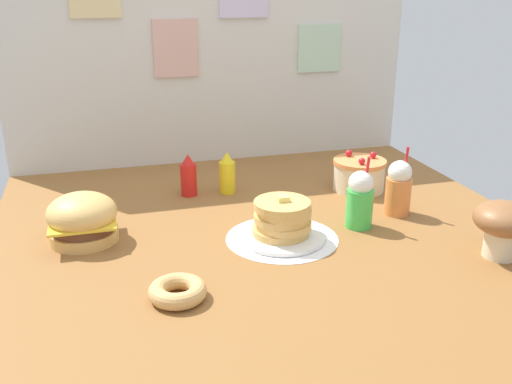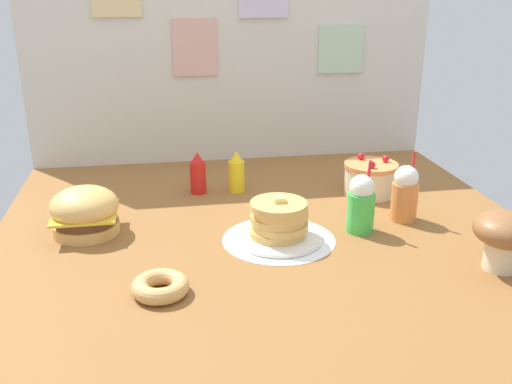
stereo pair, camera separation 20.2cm
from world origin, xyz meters
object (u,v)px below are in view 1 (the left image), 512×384
ketchup_bottle (189,176)px  orange_float_cup (399,188)px  pancake_stack (282,221)px  mushroom_stool (504,224)px  mustard_bottle (227,174)px  donut_pink_glaze (178,291)px  cream_soda_cup (360,200)px  layer_cake (359,175)px  burger (82,219)px

ketchup_bottle → orange_float_cup: bearing=-29.6°
pancake_stack → mushroom_stool: 70.62cm
mustard_bottle → donut_pink_glaze: (-32.63, -79.45, -5.52)cm
ketchup_bottle → donut_pink_glaze: bearing=-101.7°
cream_soda_cup → mushroom_stool: cream_soda_cup is taller
mushroom_stool → orange_float_cup: bearing=108.7°
layer_cake → cream_soda_cup: bearing=-115.0°
pancake_stack → orange_float_cup: 50.11cm
ketchup_bottle → donut_pink_glaze: size_ratio=1.08×
layer_cake → cream_soda_cup: size_ratio=0.83×
layer_cake → orange_float_cup: 28.30cm
burger → donut_pink_glaze: burger is taller
burger → mustard_bottle: (57.55, 32.69, 0.15)cm
orange_float_cup → mushroom_stool: (14.02, -41.36, 1.09)cm
ketchup_bottle → cream_soda_cup: bearing=-42.5°
layer_cake → donut_pink_glaze: bearing=-142.1°
orange_float_cup → mustard_bottle: bearing=144.8°
ketchup_bottle → orange_float_cup: size_ratio=0.67×
burger → ketchup_bottle: ketchup_bottle is taller
burger → cream_soda_cup: size_ratio=0.88×
layer_cake → mustard_bottle: 55.24cm
mustard_bottle → mushroom_stool: 107.73cm
burger → pancake_stack: size_ratio=0.78×
orange_float_cup → mushroom_stool: orange_float_cup is taller
pancake_stack → donut_pink_glaze: bearing=-143.6°
layer_cake → donut_pink_glaze: size_ratio=1.34×
pancake_stack → mustard_bottle: size_ratio=1.70×
donut_pink_glaze → mushroom_stool: size_ratio=0.85×
burger → mushroom_stool: bearing=-20.8°
mustard_bottle → donut_pink_glaze: bearing=-112.3°
pancake_stack → layer_cake: layer_cake is taller
burger → layer_cake: burger is taller
burger → ketchup_bottle: (41.65, 33.96, 0.15)cm
pancake_stack → layer_cake: (46.29, 37.78, 0.27)cm
orange_float_cup → burger: bearing=176.4°
ketchup_bottle → mushroom_stool: size_ratio=0.91×
layer_cake → mushroom_stool: mushroom_stool is taller
burger → mustard_bottle: bearing=29.6°
layer_cake → pancake_stack: bearing=-140.8°
burger → pancake_stack: 67.38cm
donut_pink_glaze → pancake_stack: bearing=36.4°
burger → ketchup_bottle: 53.75cm
ketchup_bottle → mustard_bottle: (15.89, -1.28, 0.00)cm
mustard_bottle → mushroom_stool: (70.61, -81.30, 3.28)cm
ketchup_bottle → mushroom_stool: bearing=-43.7°
burger → donut_pink_glaze: 53.26cm
cream_soda_cup → orange_float_cup: bearing=21.4°
layer_cake → mushroom_stool: size_ratio=1.13×
mustard_bottle → cream_soda_cup: bearing=-51.8°
layer_cake → orange_float_cup: (2.69, -27.95, 3.58)cm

